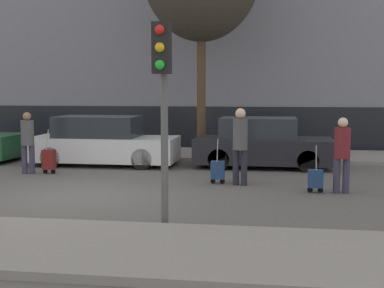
{
  "coord_description": "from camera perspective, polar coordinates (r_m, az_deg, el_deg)",
  "views": [
    {
      "loc": [
        3.99,
        -10.73,
        2.26
      ],
      "look_at": [
        2.09,
        1.8,
        0.95
      ],
      "focal_mm": 50.0,
      "sensor_mm": 36.0,
      "label": 1
    }
  ],
  "objects": [
    {
      "name": "pedestrian_center",
      "position": [
        12.53,
        5.16,
        0.28
      ],
      "size": [
        0.35,
        0.34,
        1.81
      ],
      "rotation": [
        0.0,
        0.0,
        -0.22
      ],
      "color": "#23232D",
      "rests_on": "ground_plane"
    },
    {
      "name": "trolley_left",
      "position": [
        14.77,
        -15.01,
        -1.61
      ],
      "size": [
        0.34,
        0.29,
        1.19
      ],
      "color": "maroon",
      "rests_on": "ground_plane"
    },
    {
      "name": "pedestrian_left",
      "position": [
        14.86,
        -17.13,
        0.51
      ],
      "size": [
        0.35,
        0.34,
        1.65
      ],
      "rotation": [
        0.0,
        0.0,
        3.31
      ],
      "color": "#383347",
      "rests_on": "ground_plane"
    },
    {
      "name": "parked_car_1",
      "position": [
        16.09,
        -9.54,
        0.16
      ],
      "size": [
        4.34,
        1.72,
        1.45
      ],
      "color": "silver",
      "rests_on": "ground_plane"
    },
    {
      "name": "trolley_center",
      "position": [
        12.78,
        2.76,
        -2.8
      ],
      "size": [
        0.34,
        0.29,
        1.08
      ],
      "color": "navy",
      "rests_on": "ground_plane"
    },
    {
      "name": "sidewalk_far",
      "position": [
        18.31,
        -4.05,
        -1.01
      ],
      "size": [
        28.0,
        3.0,
        0.12
      ],
      "color": "gray",
      "rests_on": "ground_plane"
    },
    {
      "name": "pedestrian_right",
      "position": [
        11.97,
        15.72,
        -0.69
      ],
      "size": [
        0.35,
        0.34,
        1.65
      ],
      "rotation": [
        0.0,
        0.0,
        0.05
      ],
      "color": "#383347",
      "rests_on": "ground_plane"
    },
    {
      "name": "trolley_right",
      "position": [
        11.98,
        13.04,
        -3.63
      ],
      "size": [
        0.34,
        0.29,
        1.04
      ],
      "color": "navy",
      "rests_on": "ground_plane"
    },
    {
      "name": "ground_plane",
      "position": [
        11.67,
        -11.61,
        -5.39
      ],
      "size": [
        80.0,
        80.0,
        0.0
      ],
      "primitive_type": "plane",
      "color": "#565451"
    },
    {
      "name": "parked_car_2",
      "position": [
        15.56,
        7.46,
        -0.02
      ],
      "size": [
        3.93,
        1.74,
        1.44
      ],
      "color": "black",
      "rests_on": "ground_plane"
    },
    {
      "name": "traffic_light",
      "position": [
        8.55,
        -3.14,
        6.59
      ],
      "size": [
        0.28,
        0.47,
        3.3
      ],
      "color": "#515154",
      "rests_on": "ground_plane"
    }
  ]
}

